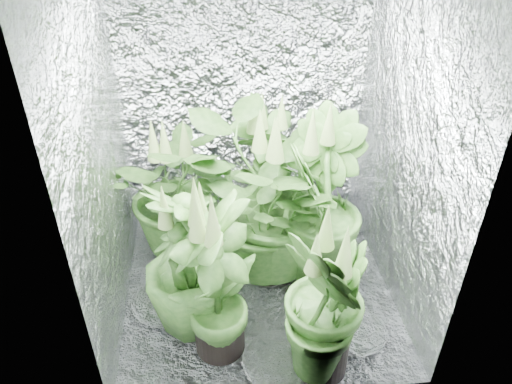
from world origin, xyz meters
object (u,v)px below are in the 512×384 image
object	(u,v)px
plant_f	(217,280)
circulation_fan	(329,202)
plant_a	(178,192)
plant_d	(189,263)
plant_c	(319,203)
plant_e	(269,203)
plant_b	(265,169)
plant_g	(326,305)

from	to	relation	value
plant_f	circulation_fan	world-z (taller)	plant_f
plant_a	plant_d	world-z (taller)	plant_d
plant_c	plant_e	distance (m)	0.29
plant_a	plant_d	distance (m)	0.68
plant_b	plant_e	world-z (taller)	plant_e
plant_c	plant_d	size ratio (longest dim) A/B	1.17
plant_c	plant_e	bearing A→B (deg)	173.68
plant_g	plant_f	bearing A→B (deg)	160.03
plant_g	circulation_fan	bearing A→B (deg)	74.93
plant_c	plant_g	xyz separation A→B (m)	(-0.12, -0.72, -0.08)
plant_e	plant_d	bearing A→B (deg)	-141.63
plant_d	plant_g	distance (m)	0.75
plant_c	plant_d	world-z (taller)	plant_c
plant_f	plant_e	bearing A→B (deg)	59.04
plant_f	plant_a	bearing A→B (deg)	103.46
plant_c	circulation_fan	bearing A→B (deg)	67.28
plant_d	plant_f	size ratio (longest dim) A/B	0.91
plant_g	plant_c	bearing A→B (deg)	80.89
plant_d	plant_e	size ratio (longest dim) A/B	0.86
circulation_fan	plant_e	bearing A→B (deg)	-141.34
plant_b	plant_g	size ratio (longest dim) A/B	1.04
plant_d	plant_f	world-z (taller)	plant_f
plant_a	plant_b	size ratio (longest dim) A/B	0.93
plant_a	plant_g	distance (m)	1.28
plant_g	plant_d	bearing A→B (deg)	150.17
plant_b	plant_f	world-z (taller)	plant_f
plant_g	plant_e	bearing A→B (deg)	103.01
plant_a	circulation_fan	xyz separation A→B (m)	(1.05, 0.19, -0.30)
plant_a	plant_b	distance (m)	0.61
plant_d	plant_e	distance (m)	0.61
plant_a	circulation_fan	world-z (taller)	plant_a
plant_c	circulation_fan	distance (m)	0.68
plant_a	plant_e	xyz separation A→B (m)	(0.55, -0.30, 0.08)
plant_f	circulation_fan	size ratio (longest dim) A/B	2.89
plant_c	plant_d	xyz separation A→B (m)	(-0.77, -0.35, -0.08)
plant_c	plant_b	bearing A→B (deg)	116.88
plant_a	plant_c	world-z (taller)	plant_c
plant_e	circulation_fan	world-z (taller)	plant_e
plant_b	circulation_fan	world-z (taller)	plant_b
plant_c	plant_f	size ratio (longest dim) A/B	1.07
plant_c	plant_f	xyz separation A→B (m)	(-0.63, -0.53, -0.04)
plant_a	plant_f	size ratio (longest dim) A/B	0.90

